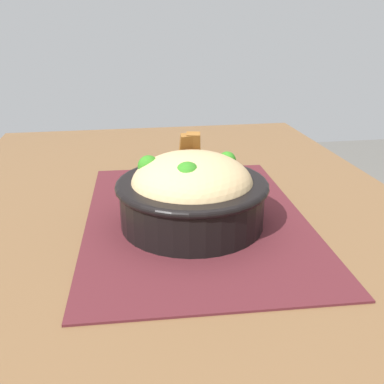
# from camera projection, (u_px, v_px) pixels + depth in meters

# --- Properties ---
(table) EXTENTS (1.27, 0.79, 0.75)m
(table) POSITION_uv_depth(u_px,v_px,m) (185.00, 270.00, 0.68)
(table) COLOR brown
(table) RESTS_ON ground_plane
(placemat) EXTENTS (0.49, 0.35, 0.00)m
(placemat) POSITION_uv_depth(u_px,v_px,m) (196.00, 217.00, 0.67)
(placemat) COLOR #47191E
(placemat) RESTS_ON table
(bowl) EXTENTS (0.22, 0.22, 0.13)m
(bowl) POSITION_uv_depth(u_px,v_px,m) (192.00, 192.00, 0.63)
(bowl) COLOR black
(bowl) RESTS_ON placemat
(fork) EXTENTS (0.02, 0.13, 0.00)m
(fork) POSITION_uv_depth(u_px,v_px,m) (187.00, 196.00, 0.74)
(fork) COLOR #B9B9B9
(fork) RESTS_ON placemat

